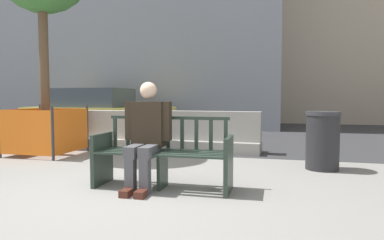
# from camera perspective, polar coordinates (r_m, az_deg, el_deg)

# --- Properties ---
(ground_plane) EXTENTS (200.00, 200.00, 0.00)m
(ground_plane) POSITION_cam_1_polar(r_m,az_deg,el_deg) (4.22, -12.02, -11.74)
(ground_plane) COLOR gray
(street_asphalt) EXTENTS (120.00, 12.00, 0.01)m
(street_asphalt) POSITION_cam_1_polar(r_m,az_deg,el_deg) (12.52, 5.78, -1.36)
(street_asphalt) COLOR #333335
(street_asphalt) RESTS_ON ground
(street_bench) EXTENTS (1.69, 0.54, 0.88)m
(street_bench) POSITION_cam_1_polar(r_m,az_deg,el_deg) (4.28, -4.84, -6.00)
(street_bench) COLOR #28382D
(street_bench) RESTS_ON ground
(seated_person) EXTENTS (0.58, 0.72, 1.31)m
(seated_person) POSITION_cam_1_polar(r_m,az_deg,el_deg) (4.25, -7.62, -2.09)
(seated_person) COLOR #2D2319
(seated_person) RESTS_ON ground
(jersey_barrier_centre) EXTENTS (2.02, 0.75, 0.84)m
(jersey_barrier_centre) POSITION_cam_1_polar(r_m,az_deg,el_deg) (7.07, 3.34, -2.58)
(jersey_barrier_centre) COLOR gray
(jersey_barrier_centre) RESTS_ON ground
(jersey_barrier_left) EXTENTS (2.01, 0.72, 0.84)m
(jersey_barrier_left) POSITION_cam_1_polar(r_m,az_deg,el_deg) (7.78, -14.70, -2.11)
(jersey_barrier_left) COLOR #ADA89E
(jersey_barrier_left) RESTS_ON ground
(construction_fence) EXTENTS (1.18, 1.18, 0.97)m
(construction_fence) POSITION_cam_1_polar(r_m,az_deg,el_deg) (7.32, -23.16, -1.52)
(construction_fence) COLOR #2D2D33
(construction_fence) RESTS_ON ground
(car_taxi_near) EXTENTS (4.52, 2.03, 1.40)m
(car_taxi_near) POSITION_cam_1_polar(r_m,az_deg,el_deg) (11.19, -15.37, 1.44)
(car_taxi_near) COLOR #DBC64C
(car_taxi_near) RESTS_ON ground
(trash_bin) EXTENTS (0.52, 0.52, 0.91)m
(trash_bin) POSITION_cam_1_polar(r_m,az_deg,el_deg) (5.70, 20.93, -3.19)
(trash_bin) COLOR #232326
(trash_bin) RESTS_ON ground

